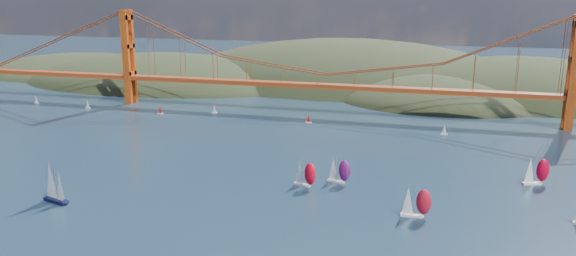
{
  "coord_description": "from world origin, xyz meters",
  "views": [
    {
      "loc": [
        60.74,
        -114.29,
        66.19
      ],
      "look_at": [
        3.28,
        90.0,
        13.86
      ],
      "focal_mm": 35.0,
      "sensor_mm": 36.0,
      "label": 1
    }
  ],
  "objects_px": {
    "racer_0": "(305,173)",
    "sloop_navy": "(53,183)",
    "racer_1": "(415,202)",
    "racer_rwb": "(338,170)",
    "racer_3": "(536,171)"
  },
  "relations": [
    {
      "from": "racer_3",
      "to": "racer_rwb",
      "type": "distance_m",
      "value": 68.66
    },
    {
      "from": "sloop_navy",
      "to": "racer_1",
      "type": "height_order",
      "value": "sloop_navy"
    },
    {
      "from": "sloop_navy",
      "to": "racer_3",
      "type": "distance_m",
      "value": 162.08
    },
    {
      "from": "racer_1",
      "to": "racer_3",
      "type": "bearing_deg",
      "value": 45.78
    },
    {
      "from": "racer_0",
      "to": "racer_1",
      "type": "bearing_deg",
      "value": -1.87
    },
    {
      "from": "racer_1",
      "to": "racer_0",
      "type": "bearing_deg",
      "value": 154.82
    },
    {
      "from": "racer_0",
      "to": "racer_3",
      "type": "bearing_deg",
      "value": 39.46
    },
    {
      "from": "racer_rwb",
      "to": "sloop_navy",
      "type": "bearing_deg",
      "value": -136.88
    },
    {
      "from": "sloop_navy",
      "to": "racer_1",
      "type": "distance_m",
      "value": 113.54
    },
    {
      "from": "racer_0",
      "to": "sloop_navy",
      "type": "bearing_deg",
      "value": -131.35
    },
    {
      "from": "racer_0",
      "to": "racer_rwb",
      "type": "xyz_separation_m",
      "value": [
        10.55,
        6.88,
        -0.14
      ]
    },
    {
      "from": "sloop_navy",
      "to": "racer_0",
      "type": "distance_m",
      "value": 81.95
    },
    {
      "from": "racer_0",
      "to": "racer_rwb",
      "type": "relative_size",
      "value": 1.03
    },
    {
      "from": "sloop_navy",
      "to": "racer_3",
      "type": "relative_size",
      "value": 1.39
    },
    {
      "from": "racer_rwb",
      "to": "racer_0",
      "type": "bearing_deg",
      "value": -130.84
    }
  ]
}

